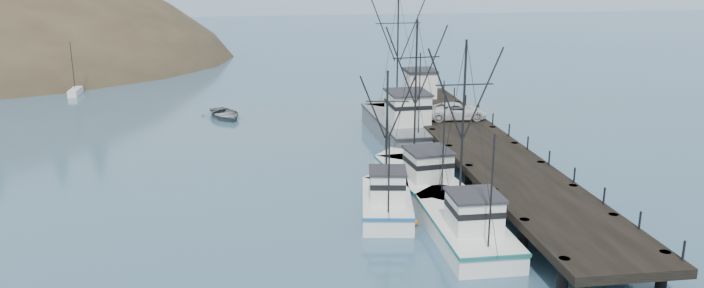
% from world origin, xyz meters
% --- Properties ---
extents(ground, '(400.00, 400.00, 0.00)m').
position_xyz_m(ground, '(0.00, 0.00, 0.00)').
color(ground, '#325470').
rests_on(ground, ground).
extents(pier, '(6.00, 44.00, 2.00)m').
position_xyz_m(pier, '(14.00, 16.00, 1.69)').
color(pier, black).
rests_on(pier, ground).
extents(distant_ridge, '(360.00, 40.00, 26.00)m').
position_xyz_m(distant_ridge, '(10.00, 170.00, 0.00)').
color(distant_ridge, '#9EB2C6').
rests_on(distant_ridge, ground).
extents(distant_ridge_far, '(180.00, 25.00, 18.00)m').
position_xyz_m(distant_ridge_far, '(-40.00, 185.00, 0.00)').
color(distant_ridge_far, silver).
rests_on(distant_ridge_far, ground).
extents(trawler_near, '(3.87, 11.62, 11.78)m').
position_xyz_m(trawler_near, '(8.80, 3.50, 0.82)').
color(trawler_near, white).
rests_on(trawler_near, ground).
extents(trawler_mid, '(4.26, 9.26, 9.40)m').
position_xyz_m(trawler_mid, '(5.08, 8.10, 0.82)').
color(trawler_mid, white).
rests_on(trawler_mid, ground).
extents(trawler_far, '(5.03, 11.98, 12.09)m').
position_xyz_m(trawler_far, '(8.25, 12.40, 0.82)').
color(trawler_far, white).
rests_on(trawler_far, ground).
extents(work_vessel, '(5.33, 15.69, 13.10)m').
position_xyz_m(work_vessel, '(9.88, 26.16, 1.23)').
color(work_vessel, slate).
rests_on(work_vessel, ground).
extents(pier_shed, '(3.00, 3.20, 2.80)m').
position_xyz_m(pier_shed, '(13.48, 34.00, 3.42)').
color(pier_shed, silver).
rests_on(pier_shed, pier).
extents(pickup_truck, '(5.37, 2.66, 1.46)m').
position_xyz_m(pickup_truck, '(14.40, 24.05, 2.73)').
color(pickup_truck, silver).
rests_on(pickup_truck, pier).
extents(motorboat, '(5.54, 6.44, 1.12)m').
position_xyz_m(motorboat, '(-6.08, 35.89, 0.00)').
color(motorboat, slate).
rests_on(motorboat, ground).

